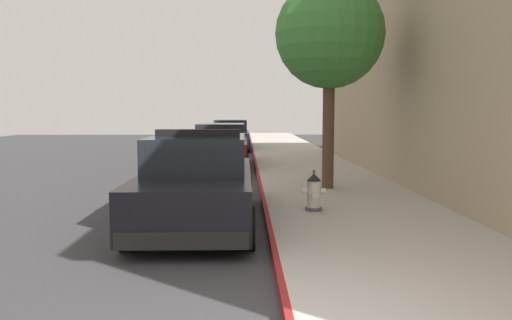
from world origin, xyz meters
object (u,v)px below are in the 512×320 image
Objects in this scene: parked_car_dark_far at (231,136)px; street_tree at (330,35)px; fire_hydrant at (314,192)px; police_cruiser at (198,182)px; parked_car_silver_ahead at (221,147)px.

street_tree reaches higher than parked_car_dark_far.
police_cruiser is at bearing -168.46° from fire_hydrant.
parked_car_dark_far is at bearing 89.07° from parked_car_silver_ahead.
police_cruiser is 0.97× the size of street_tree.
police_cruiser reaches higher than parked_car_dark_far.
fire_hydrant is at bearing -104.45° from street_tree.
street_tree reaches higher than fire_hydrant.
fire_hydrant is (2.11, 0.43, -0.25)m from police_cruiser.
parked_car_dark_far is (0.13, 8.22, 0.00)m from parked_car_silver_ahead.
parked_car_dark_far is (0.11, 17.50, -0.00)m from police_cruiser.
fire_hydrant is 4.39m from street_tree.
street_tree is (2.72, -14.27, 3.05)m from parked_car_dark_far.
parked_car_silver_ahead is (-0.02, 9.28, -0.00)m from police_cruiser.
parked_car_silver_ahead is 8.22m from parked_car_dark_far.
police_cruiser is 2.17m from fire_hydrant.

